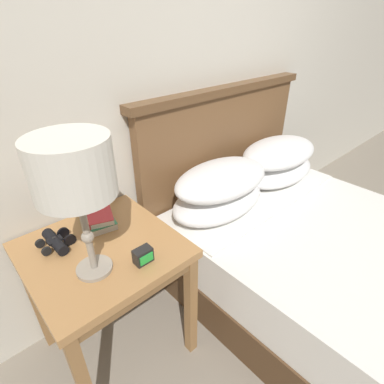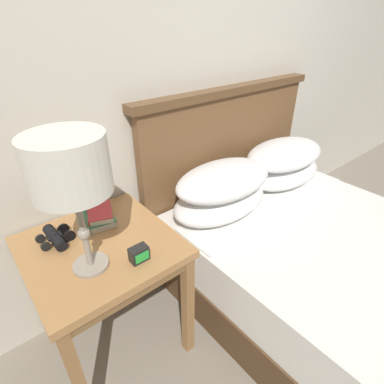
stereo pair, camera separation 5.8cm
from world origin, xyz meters
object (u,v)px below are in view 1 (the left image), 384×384
object	(u,v)px
nightstand	(104,263)
binoculars_pair	(56,241)
bed	(325,260)
alarm_clock	(143,256)
book_stacked_on_top	(99,215)
book_on_nightstand	(98,221)
table_lamp	(73,171)

from	to	relation	value
nightstand	binoculars_pair	size ratio (longest dim) A/B	4.02
bed	alarm_clock	bearing A→B (deg)	160.01
bed	book_stacked_on_top	xyz separation A→B (m)	(-0.92, 0.67, 0.39)
binoculars_pair	alarm_clock	bearing A→B (deg)	-56.32
binoculars_pair	book_on_nightstand	bearing A→B (deg)	6.80
binoculars_pair	alarm_clock	world-z (taller)	alarm_clock
book_on_nightstand	nightstand	bearing A→B (deg)	-114.31
binoculars_pair	book_stacked_on_top	bearing A→B (deg)	5.71
bed	alarm_clock	world-z (taller)	bed
table_lamp	book_on_nightstand	xyz separation A→B (m)	(0.14, 0.25, -0.39)
book_stacked_on_top	binoculars_pair	bearing A→B (deg)	-174.29
bed	book_on_nightstand	size ratio (longest dim) A/B	9.50
table_lamp	alarm_clock	distance (m)	0.41
table_lamp	book_stacked_on_top	world-z (taller)	table_lamp
bed	binoculars_pair	distance (m)	1.35
book_on_nightstand	binoculars_pair	xyz separation A→B (m)	(-0.20, -0.02, 0.01)
book_on_nightstand	alarm_clock	distance (m)	0.34
bed	binoculars_pair	bearing A→B (deg)	150.16
binoculars_pair	table_lamp	bearing A→B (deg)	-76.79
nightstand	bed	world-z (taller)	bed
bed	book_stacked_on_top	bearing A→B (deg)	144.14
table_lamp	book_on_nightstand	world-z (taller)	table_lamp
table_lamp	bed	bearing A→B (deg)	-21.41
book_stacked_on_top	nightstand	bearing A→B (deg)	-116.95
nightstand	book_stacked_on_top	bearing A→B (deg)	63.05
bed	alarm_clock	xyz separation A→B (m)	(-0.92, 0.33, 0.37)
nightstand	table_lamp	size ratio (longest dim) A/B	1.26
bed	binoculars_pair	world-z (taller)	bed
table_lamp	binoculars_pair	distance (m)	0.44
book_on_nightstand	book_stacked_on_top	xyz separation A→B (m)	(0.01, -0.00, 0.03)
book_on_nightstand	bed	bearing A→B (deg)	-35.78
nightstand	table_lamp	distance (m)	0.50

